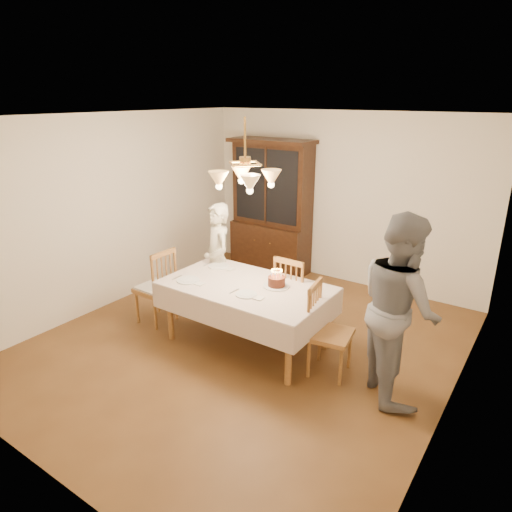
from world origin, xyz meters
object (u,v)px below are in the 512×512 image
Objects in this scene: elderly_woman at (218,260)px; chair_far_side at (295,298)px; china_hutch at (271,209)px; birthday_cake at (276,282)px; dining_table at (246,291)px.

chair_far_side is at bearing 40.98° from elderly_woman.
elderly_woman is at bearing -171.71° from chair_far_side.
china_hutch reaches higher than elderly_woman.
chair_far_side is 0.59m from birthday_cake.
chair_far_side reaches higher than birthday_cake.
birthday_cake is at bearing -89.14° from chair_far_side.
china_hutch reaches higher than dining_table.
dining_table is 0.72m from chair_far_side.
elderly_woman reaches higher than chair_far_side.
dining_table is 0.88× the size of china_hutch.
china_hutch is 2.16× the size of chair_far_side.
china_hutch reaches higher than birthday_cake.
elderly_woman is at bearing -79.91° from china_hutch.
birthday_cake is (0.31, 0.15, 0.13)m from dining_table.
china_hutch is 7.20× the size of birthday_cake.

